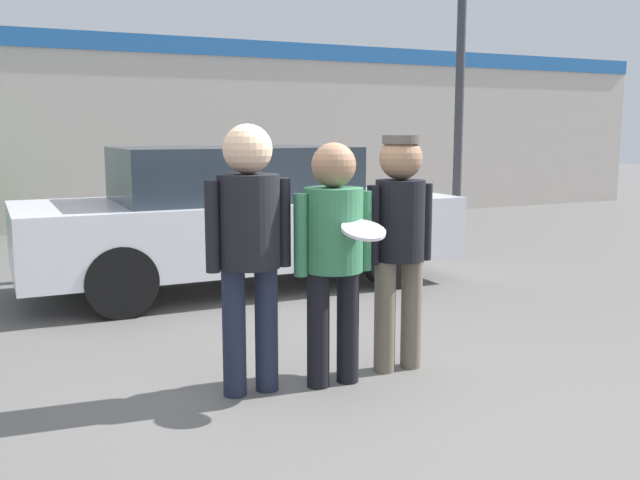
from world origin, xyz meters
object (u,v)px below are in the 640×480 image
at_px(person_middle_with_frisbee, 334,243).
at_px(person_right, 400,231).
at_px(parked_car_near, 240,217).
at_px(person_left, 249,233).

xyz_separation_m(person_middle_with_frisbee, person_right, (0.55, 0.08, 0.03)).
bearing_deg(person_right, parked_car_near, 92.22).
height_order(person_middle_with_frisbee, person_right, person_right).
bearing_deg(person_left, person_middle_with_frisbee, -8.98).
bearing_deg(person_right, person_left, 179.61).
bearing_deg(person_middle_with_frisbee, person_right, 8.25).
height_order(person_left, person_right, person_left).
relative_size(person_left, person_middle_with_frisbee, 1.07).
relative_size(person_left, parked_car_near, 0.37).
bearing_deg(person_middle_with_frisbee, parked_car_near, 82.21).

